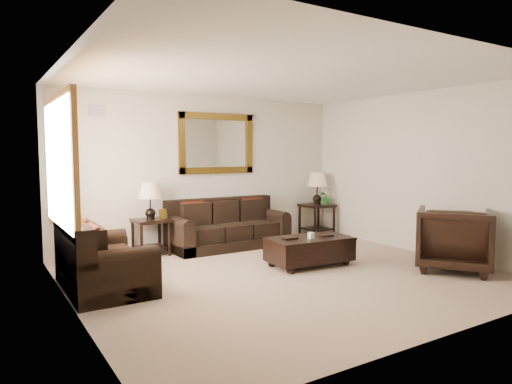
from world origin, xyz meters
TOP-DOWN VIEW (x-y plane):
  - room at (0.00, 0.00)m, footprint 5.51×5.01m
  - window at (-2.70, 0.90)m, footprint 0.07×1.96m
  - mirror at (0.22, 2.47)m, footprint 1.50×0.06m
  - air_vent at (-1.90, 2.48)m, footprint 0.25×0.02m
  - sofa at (0.22, 2.08)m, footprint 2.10×0.91m
  - loveseat at (-2.33, 0.68)m, footprint 0.92×1.55m
  - end_table_left at (-1.15, 2.19)m, footprint 0.54×0.54m
  - end_table_right at (2.35, 2.17)m, footprint 0.58×0.58m
  - coffee_table at (0.61, 0.24)m, footprint 1.30×0.77m
  - armchair at (2.20, -1.07)m, footprint 1.30×1.31m
  - potted_plant at (2.48, 2.06)m, footprint 0.30×0.33m

SIDE VIEW (x-z plane):
  - coffee_table at x=0.61m, z-range 0.00..0.53m
  - sofa at x=0.22m, z-range -0.12..0.74m
  - loveseat at x=-2.33m, z-range -0.12..0.76m
  - armchair at x=2.20m, z-range 0.00..1.00m
  - potted_plant at x=2.48m, z-range 0.63..0.88m
  - end_table_left at x=-1.15m, z-range 0.18..1.38m
  - end_table_right at x=2.35m, z-range 0.20..1.47m
  - room at x=0.00m, z-range 0.00..2.71m
  - window at x=-2.70m, z-range 0.72..2.38m
  - mirror at x=0.22m, z-range 1.30..2.40m
  - air_vent at x=-1.90m, z-range 2.26..2.44m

